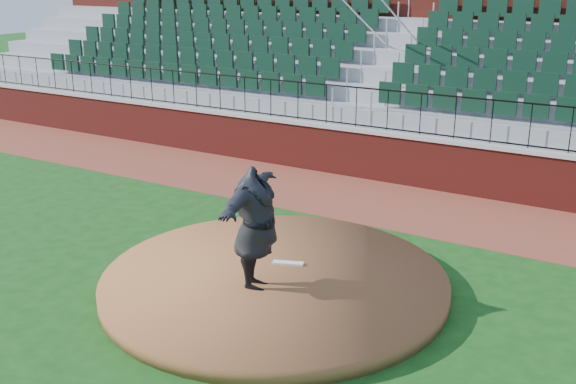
% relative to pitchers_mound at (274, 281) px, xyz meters
% --- Properties ---
extents(ground, '(90.00, 90.00, 0.00)m').
position_rel_pitchers_mound_xyz_m(ground, '(-0.43, -0.34, -0.12)').
color(ground, '#144714').
rests_on(ground, ground).
extents(warning_track, '(34.00, 3.20, 0.01)m').
position_rel_pitchers_mound_xyz_m(warning_track, '(-0.43, 5.06, -0.12)').
color(warning_track, brown).
rests_on(warning_track, ground).
extents(field_wall, '(34.00, 0.35, 1.20)m').
position_rel_pitchers_mound_xyz_m(field_wall, '(-0.43, 6.66, 0.47)').
color(field_wall, maroon).
rests_on(field_wall, ground).
extents(wall_cap, '(34.00, 0.45, 0.10)m').
position_rel_pitchers_mound_xyz_m(wall_cap, '(-0.43, 6.66, 1.12)').
color(wall_cap, '#B7B7B7').
rests_on(wall_cap, field_wall).
extents(wall_railing, '(34.00, 0.05, 1.00)m').
position_rel_pitchers_mound_xyz_m(wall_railing, '(-0.43, 6.66, 1.67)').
color(wall_railing, black).
rests_on(wall_railing, wall_cap).
extents(seating_stands, '(34.00, 5.10, 4.60)m').
position_rel_pitchers_mound_xyz_m(seating_stands, '(-0.43, 9.39, 2.18)').
color(seating_stands, gray).
rests_on(seating_stands, ground).
extents(concourse_wall, '(34.00, 0.50, 5.50)m').
position_rel_pitchers_mound_xyz_m(concourse_wall, '(-0.43, 12.19, 2.62)').
color(concourse_wall, maroon).
rests_on(concourse_wall, ground).
extents(pitchers_mound, '(5.77, 5.77, 0.25)m').
position_rel_pitchers_mound_xyz_m(pitchers_mound, '(0.00, 0.00, 0.00)').
color(pitchers_mound, brown).
rests_on(pitchers_mound, ground).
extents(pitching_rubber, '(0.55, 0.32, 0.04)m').
position_rel_pitchers_mound_xyz_m(pitching_rubber, '(-0.02, 0.48, 0.14)').
color(pitching_rubber, white).
rests_on(pitching_rubber, pitchers_mound).
extents(pitcher, '(1.37, 2.56, 2.01)m').
position_rel_pitchers_mound_xyz_m(pitcher, '(-0.01, -0.53, 1.13)').
color(pitcher, black).
rests_on(pitcher, pitchers_mound).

